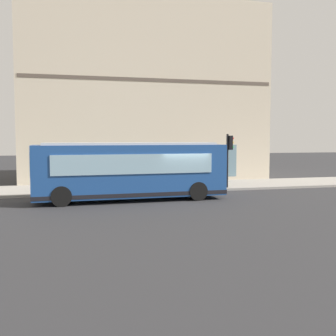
# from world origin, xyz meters

# --- Properties ---
(ground) EXTENTS (120.00, 120.00, 0.00)m
(ground) POSITION_xyz_m (0.00, 0.00, 0.00)
(ground) COLOR #2D2D30
(sidewalk_curb) EXTENTS (4.90, 40.00, 0.15)m
(sidewalk_curb) POSITION_xyz_m (5.05, 0.00, 0.07)
(sidewalk_curb) COLOR #9E9991
(sidewalk_curb) RESTS_ON ground
(building_corner) EXTENTS (9.26, 18.50, 13.48)m
(building_corner) POSITION_xyz_m (12.10, 0.00, 6.73)
(building_corner) COLOR beige
(building_corner) RESTS_ON ground
(city_bus_nearside) EXTENTS (2.82, 10.10, 3.07)m
(city_bus_nearside) POSITION_xyz_m (0.37, 2.76, 1.55)
(city_bus_nearside) COLOR #1E478C
(city_bus_nearside) RESTS_ON ground
(traffic_light_near_corner) EXTENTS (0.32, 0.49, 3.41)m
(traffic_light_near_corner) POSITION_xyz_m (3.09, -4.04, 2.53)
(traffic_light_near_corner) COLOR black
(traffic_light_near_corner) RESTS_ON sidewalk_curb
(fire_hydrant) EXTENTS (0.35, 0.35, 0.74)m
(fire_hydrant) POSITION_xyz_m (4.97, -1.96, 0.51)
(fire_hydrant) COLOR red
(fire_hydrant) RESTS_ON sidewalk_curb
(pedestrian_near_building_entrance) EXTENTS (0.32, 0.32, 1.62)m
(pedestrian_near_building_entrance) POSITION_xyz_m (6.84, 3.56, 1.08)
(pedestrian_near_building_entrance) COLOR silver
(pedestrian_near_building_entrance) RESTS_ON sidewalk_curb
(pedestrian_walking_along_curb) EXTENTS (0.32, 0.32, 1.65)m
(pedestrian_walking_along_curb) POSITION_xyz_m (4.06, -2.90, 1.10)
(pedestrian_walking_along_curb) COLOR #3F8C4C
(pedestrian_walking_along_curb) RESTS_ON sidewalk_curb
(pedestrian_near_hydrant) EXTENTS (0.32, 0.32, 1.62)m
(pedestrian_near_hydrant) POSITION_xyz_m (6.51, -2.32, 1.08)
(pedestrian_near_hydrant) COLOR #B23338
(pedestrian_near_hydrant) RESTS_ON sidewalk_curb
(newspaper_vending_box) EXTENTS (0.44, 0.42, 0.90)m
(newspaper_vending_box) POSITION_xyz_m (5.31, 6.97, 0.60)
(newspaper_vending_box) COLOR #197233
(newspaper_vending_box) RESTS_ON sidewalk_curb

